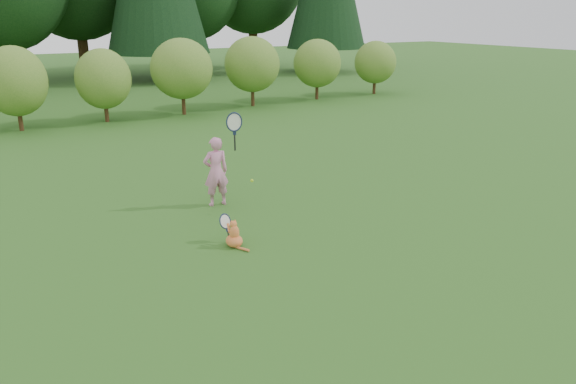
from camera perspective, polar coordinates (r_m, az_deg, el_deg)
ground at (r=9.19m, az=1.41°, el=-5.68°), size 100.00×100.00×0.00m
shrub_row at (r=20.79m, az=-17.79°, el=10.74°), size 28.00×3.00×2.80m
child at (r=11.05m, az=-7.27°, el=2.25°), size 0.77×0.40×2.06m
cat at (r=9.20m, az=-5.54°, el=-4.12°), size 0.32×0.64×0.62m
tennis_ball at (r=10.57m, az=-3.69°, el=1.16°), size 0.06×0.06×0.06m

